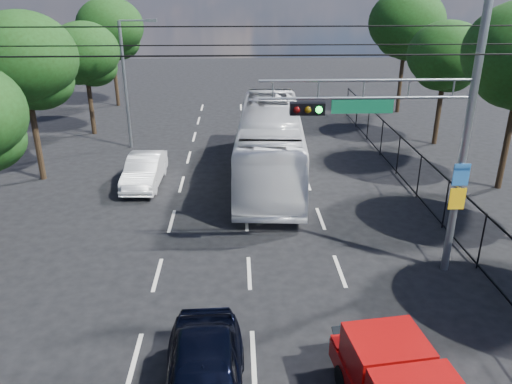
{
  "coord_description": "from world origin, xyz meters",
  "views": [
    {
      "loc": [
        -0.33,
        -6.1,
        8.74
      ],
      "look_at": [
        0.23,
        8.18,
        2.8
      ],
      "focal_mm": 35.0,
      "sensor_mm": 36.0,
      "label": 1
    }
  ],
  "objects_px": {
    "signal_mast": "(429,115)",
    "white_bus": "(270,143)",
    "white_van": "(145,170)",
    "navy_hatchback": "(204,383)"
  },
  "relations": [
    {
      "from": "signal_mast",
      "to": "white_bus",
      "type": "xyz_separation_m",
      "value": [
        -4.03,
        8.97,
        -3.54
      ]
    },
    {
      "from": "white_bus",
      "to": "white_van",
      "type": "relative_size",
      "value": 2.85
    },
    {
      "from": "navy_hatchback",
      "to": "white_van",
      "type": "distance_m",
      "value": 14.19
    },
    {
      "from": "signal_mast",
      "to": "white_van",
      "type": "distance_m",
      "value": 13.6
    },
    {
      "from": "navy_hatchback",
      "to": "white_bus",
      "type": "distance_m",
      "value": 14.87
    },
    {
      "from": "signal_mast",
      "to": "white_van",
      "type": "bearing_deg",
      "value": 141.12
    },
    {
      "from": "navy_hatchback",
      "to": "white_bus",
      "type": "relative_size",
      "value": 0.38
    },
    {
      "from": "white_bus",
      "to": "white_van",
      "type": "distance_m",
      "value": 6.1
    },
    {
      "from": "navy_hatchback",
      "to": "signal_mast",
      "type": "bearing_deg",
      "value": 39.48
    },
    {
      "from": "signal_mast",
      "to": "white_van",
      "type": "height_order",
      "value": "signal_mast"
    }
  ]
}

